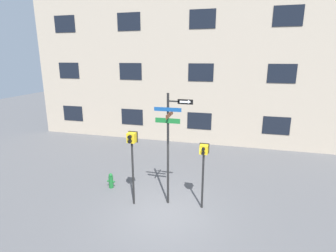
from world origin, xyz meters
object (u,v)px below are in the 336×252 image
at_px(pedestrian_signal_right, 203,159).
at_px(street_sign_pole, 170,139).
at_px(pedestrian_signal_left, 132,149).
at_px(fire_hydrant, 111,181).

bearing_deg(pedestrian_signal_right, street_sign_pole, -179.62).
distance_m(street_sign_pole, pedestrian_signal_right, 1.47).
distance_m(street_sign_pole, pedestrian_signal_left, 1.48).
distance_m(pedestrian_signal_left, fire_hydrant, 2.67).
bearing_deg(street_sign_pole, pedestrian_signal_right, 0.38).
bearing_deg(street_sign_pole, fire_hydrant, 168.56).
height_order(pedestrian_signal_right, fire_hydrant, pedestrian_signal_right).
relative_size(street_sign_pole, pedestrian_signal_left, 1.49).
relative_size(street_sign_pole, fire_hydrant, 6.43).
height_order(street_sign_pole, pedestrian_signal_left, street_sign_pole).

